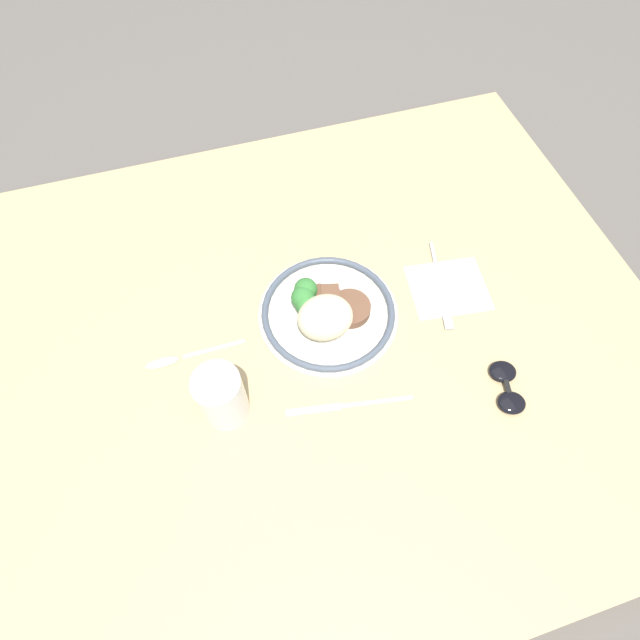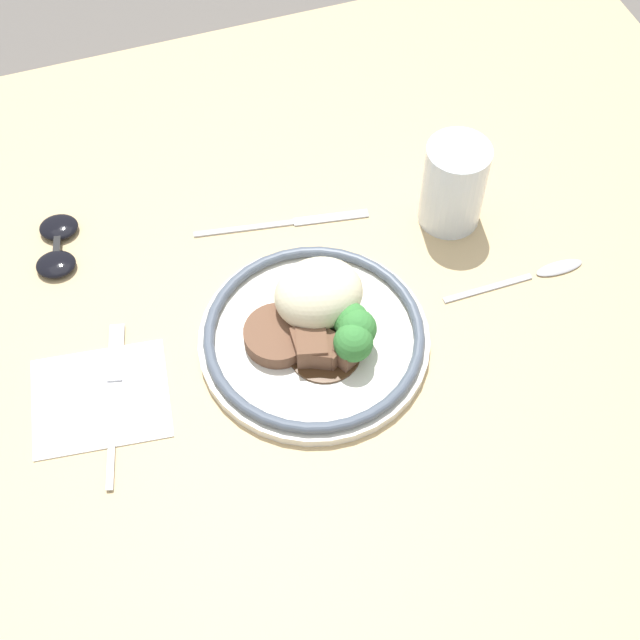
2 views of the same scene
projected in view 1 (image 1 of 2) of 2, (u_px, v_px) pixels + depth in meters
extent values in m
plane|color=#5B5651|center=(325.00, 344.00, 0.92)|extent=(8.00, 8.00, 0.00)
cube|color=tan|center=(325.00, 338.00, 0.90)|extent=(1.20, 1.03, 0.05)
cube|color=white|center=(448.00, 288.00, 0.93)|extent=(0.15, 0.14, 0.00)
cylinder|color=silver|center=(328.00, 315.00, 0.89)|extent=(0.25, 0.25, 0.01)
torus|color=#4C5666|center=(328.00, 311.00, 0.88)|extent=(0.24, 0.24, 0.01)
ellipsoid|color=beige|center=(324.00, 320.00, 0.84)|extent=(0.10, 0.08, 0.07)
cylinder|color=brown|center=(350.00, 309.00, 0.88)|extent=(0.07, 0.07, 0.02)
cylinder|color=#472D19|center=(322.00, 303.00, 0.89)|extent=(0.08, 0.08, 0.00)
cube|color=brown|center=(330.00, 296.00, 0.88)|extent=(0.04, 0.04, 0.03)
cube|color=brown|center=(319.00, 296.00, 0.89)|extent=(0.04, 0.04, 0.03)
cube|color=brown|center=(310.00, 295.00, 0.89)|extent=(0.04, 0.04, 0.03)
cube|color=brown|center=(326.00, 295.00, 0.89)|extent=(0.04, 0.04, 0.03)
cube|color=brown|center=(333.00, 300.00, 0.88)|extent=(0.03, 0.03, 0.03)
cube|color=brown|center=(329.00, 305.00, 0.88)|extent=(0.03, 0.03, 0.02)
cylinder|color=#669E51|center=(307.00, 305.00, 0.89)|extent=(0.01, 0.01, 0.01)
sphere|color=#387F38|center=(307.00, 300.00, 0.87)|extent=(0.03, 0.03, 0.03)
cylinder|color=#669E51|center=(303.00, 305.00, 0.88)|extent=(0.01, 0.01, 0.02)
sphere|color=#387F38|center=(303.00, 297.00, 0.86)|extent=(0.04, 0.04, 0.04)
cylinder|color=#669E51|center=(306.00, 310.00, 0.88)|extent=(0.01, 0.01, 0.02)
sphere|color=#387F38|center=(306.00, 304.00, 0.86)|extent=(0.04, 0.04, 0.04)
cylinder|color=#669E51|center=(306.00, 297.00, 0.89)|extent=(0.01, 0.01, 0.02)
sphere|color=#387F38|center=(306.00, 289.00, 0.87)|extent=(0.04, 0.04, 0.04)
cylinder|color=#669E51|center=(305.00, 306.00, 0.89)|extent=(0.01, 0.01, 0.01)
sphere|color=#387F38|center=(305.00, 300.00, 0.87)|extent=(0.03, 0.03, 0.03)
cylinder|color=#F4AD19|center=(223.00, 400.00, 0.77)|extent=(0.06, 0.06, 0.08)
cylinder|color=silver|center=(222.00, 396.00, 0.76)|extent=(0.07, 0.07, 0.11)
cube|color=#ADADB2|center=(436.00, 267.00, 0.95)|extent=(0.03, 0.12, 0.00)
cube|color=#ADADB2|center=(446.00, 312.00, 0.90)|extent=(0.03, 0.07, 0.00)
cube|color=#ADADB2|center=(376.00, 402.00, 0.81)|extent=(0.12, 0.03, 0.00)
cube|color=#ADADB2|center=(314.00, 410.00, 0.81)|extent=(0.09, 0.03, 0.00)
cube|color=#ADADB2|center=(214.00, 349.00, 0.86)|extent=(0.11, 0.01, 0.00)
ellipsoid|color=#ADADB2|center=(162.00, 363.00, 0.85)|extent=(0.06, 0.02, 0.01)
ellipsoid|color=black|center=(503.00, 371.00, 0.83)|extent=(0.05, 0.05, 0.01)
ellipsoid|color=black|center=(512.00, 403.00, 0.81)|extent=(0.05, 0.05, 0.01)
cube|color=black|center=(507.00, 386.00, 0.82)|extent=(0.01, 0.03, 0.00)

